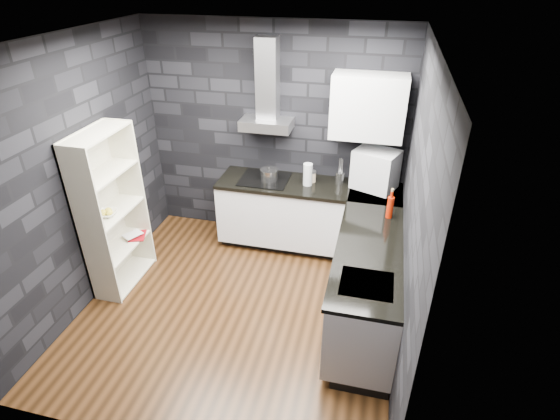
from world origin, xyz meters
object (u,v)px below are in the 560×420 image
at_px(glass_vase, 308,174).
at_px(utensil_crock, 340,178).
at_px(pot, 269,175).
at_px(appliance_garage, 376,170).
at_px(storage_jar, 312,177).
at_px(fruit_bowl, 107,213).
at_px(bookshelf, 112,212).
at_px(red_bottle, 390,207).

xyz_separation_m(glass_vase, utensil_crock, (0.37, 0.14, -0.07)).
relative_size(pot, appliance_garage, 0.44).
relative_size(pot, glass_vase, 0.77).
height_order(storage_jar, fruit_bowl, storage_jar).
bearing_deg(pot, bookshelf, -141.68).
bearing_deg(pot, storage_jar, 10.56).
bearing_deg(bookshelf, fruit_bowl, -77.37).
bearing_deg(appliance_garage, bookshelf, -133.45).
bearing_deg(pot, glass_vase, 0.19).
relative_size(storage_jar, red_bottle, 0.52).
relative_size(red_bottle, bookshelf, 0.13).
bearing_deg(glass_vase, fruit_bowl, -147.30).
xyz_separation_m(red_bottle, fruit_bowl, (-2.87, -0.68, -0.08)).
height_order(utensil_crock, fruit_bowl, utensil_crock).
height_order(pot, storage_jar, pot).
distance_m(appliance_garage, bookshelf, 2.96).
bearing_deg(storage_jar, utensil_crock, 7.76).
relative_size(pot, utensil_crock, 1.50).
bearing_deg(appliance_garage, red_bottle, -52.42).
bearing_deg(glass_vase, bookshelf, -149.25).
bearing_deg(fruit_bowl, bookshelf, 90.00).
bearing_deg(appliance_garage, fruit_bowl, -131.89).
xyz_separation_m(pot, storage_jar, (0.51, 0.09, -0.01)).
height_order(utensil_crock, bookshelf, bookshelf).
bearing_deg(appliance_garage, pot, -153.00).
distance_m(glass_vase, appliance_garage, 0.79).
xyz_separation_m(glass_vase, red_bottle, (0.96, -0.55, -0.02)).
distance_m(storage_jar, appliance_garage, 0.76).
bearing_deg(fruit_bowl, glass_vase, 32.70).
xyz_separation_m(storage_jar, bookshelf, (-1.94, -1.23, -0.06)).
bearing_deg(red_bottle, appliance_garage, 106.09).
distance_m(utensil_crock, bookshelf, 2.61).
bearing_deg(red_bottle, fruit_bowl, -166.74).
distance_m(red_bottle, bookshelf, 2.93).
height_order(glass_vase, appliance_garage, appliance_garage).
bearing_deg(utensil_crock, storage_jar, -172.24).
xyz_separation_m(utensil_crock, appliance_garage, (0.41, -0.02, 0.16)).
relative_size(utensil_crock, bookshelf, 0.08).
distance_m(utensil_crock, fruit_bowl, 2.65).
xyz_separation_m(red_bottle, bookshelf, (-2.87, -0.59, -0.12)).
distance_m(glass_vase, fruit_bowl, 2.27).
relative_size(glass_vase, fruit_bowl, 1.33).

